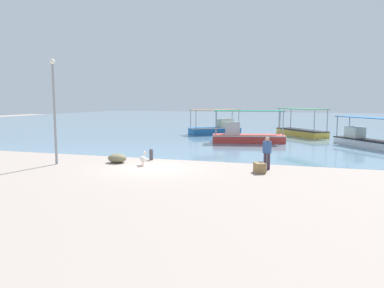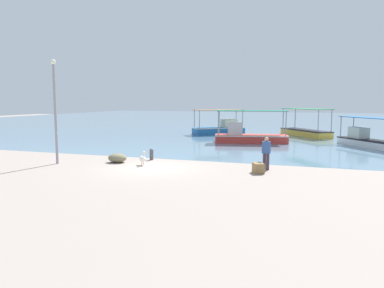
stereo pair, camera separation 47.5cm
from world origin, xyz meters
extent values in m
plane|color=gray|center=(0.00, 0.00, 0.00)|extent=(120.00, 120.00, 0.00)
cube|color=slate|center=(0.00, 48.00, 0.00)|extent=(110.00, 90.00, 0.00)
cube|color=red|center=(2.85, 13.54, 0.33)|extent=(6.24, 3.26, 0.65)
cube|color=silver|center=(2.85, 13.54, 0.61)|extent=(6.29, 3.30, 0.08)
cylinder|color=#99999E|center=(5.32, 14.99, 1.65)|extent=(0.08, 0.08, 2.00)
cylinder|color=#99999E|center=(5.70, 13.29, 1.65)|extent=(0.08, 0.08, 2.00)
cylinder|color=#99999E|center=(0.00, 13.78, 1.65)|extent=(0.08, 0.08, 2.00)
cylinder|color=#99999E|center=(0.39, 12.08, 1.65)|extent=(0.08, 0.08, 2.00)
cube|color=#116F52|center=(2.85, 13.54, 2.67)|extent=(6.07, 3.31, 0.05)
cube|color=beige|center=(1.55, 13.24, 1.16)|extent=(1.49, 1.62, 1.02)
cube|color=#2268AF|center=(-1.79, 20.25, 0.36)|extent=(5.35, 4.67, 0.70)
cube|color=silver|center=(-1.79, 20.25, 0.67)|extent=(5.41, 4.72, 0.08)
cylinder|color=#99999E|center=(-3.21, 18.17, 1.62)|extent=(0.08, 0.08, 1.82)
cylinder|color=#99999E|center=(-4.19, 19.47, 1.62)|extent=(0.08, 0.08, 1.82)
cylinder|color=#99999E|center=(0.61, 21.03, 1.62)|extent=(0.08, 0.08, 1.82)
cylinder|color=#99999E|center=(-0.37, 22.34, 1.62)|extent=(0.08, 0.08, 1.82)
cube|color=olive|center=(-1.79, 20.25, 2.55)|extent=(5.25, 4.63, 0.05)
cube|color=beige|center=(-0.84, 20.97, 1.12)|extent=(1.94, 1.91, 0.83)
cube|color=gold|center=(6.95, 20.96, 0.32)|extent=(5.19, 5.91, 0.63)
cube|color=black|center=(6.95, 20.96, 0.59)|extent=(5.25, 5.97, 0.08)
cylinder|color=#99999E|center=(4.61, 22.73, 1.65)|extent=(0.08, 0.08, 2.03)
cylinder|color=#99999E|center=(5.76, 23.65, 1.65)|extent=(0.08, 0.08, 2.03)
cylinder|color=#99999E|center=(8.14, 18.27, 1.65)|extent=(0.08, 0.08, 2.03)
cylinder|color=#99999E|center=(9.30, 19.20, 1.65)|extent=(0.08, 0.08, 2.03)
cube|color=#207942|center=(6.95, 20.96, 2.69)|extent=(5.15, 5.82, 0.05)
cube|color=white|center=(11.99, 13.35, 0.29)|extent=(4.61, 5.73, 0.57)
cube|color=black|center=(11.99, 13.35, 0.53)|extent=(4.67, 5.78, 0.08)
cylinder|color=#99999E|center=(10.93, 15.94, 1.39)|extent=(0.08, 0.08, 1.64)
cylinder|color=#99999E|center=(9.92, 15.24, 1.39)|extent=(0.08, 0.08, 1.64)
cube|color=#174E86|center=(11.99, 13.35, 2.23)|extent=(4.58, 5.62, 0.05)
cube|color=silver|center=(11.22, 14.45, 1.00)|extent=(1.59, 1.67, 0.87)
cylinder|color=#E0997A|center=(-0.83, 0.68, 0.11)|extent=(0.03, 0.03, 0.22)
cylinder|color=#E0997A|center=(-0.89, 0.59, 0.11)|extent=(0.03, 0.03, 0.22)
ellipsoid|color=white|center=(-0.83, 0.62, 0.36)|extent=(0.62, 0.55, 0.32)
ellipsoid|color=white|center=(-1.04, 0.76, 0.38)|extent=(0.20, 0.19, 0.10)
cylinder|color=white|center=(-0.71, 0.53, 0.58)|extent=(0.07, 0.07, 0.26)
sphere|color=white|center=(-0.71, 0.53, 0.74)|extent=(0.11, 0.11, 0.11)
cone|color=#E5933F|center=(-0.57, 0.44, 0.73)|extent=(0.28, 0.22, 0.06)
cylinder|color=gray|center=(-5.61, -0.49, 2.76)|extent=(0.14, 0.14, 5.52)
sphere|color=#EAEACC|center=(-5.61, -0.49, 5.63)|extent=(0.28, 0.28, 0.28)
cylinder|color=#47474C|center=(-1.16, 2.44, 0.27)|extent=(0.23, 0.23, 0.54)
sphere|color=#4C4C51|center=(-1.16, 2.44, 0.57)|extent=(0.24, 0.24, 0.24)
cylinder|color=#3E2D3B|center=(5.68, 1.45, 0.42)|extent=(0.16, 0.16, 0.85)
cylinder|color=#3E2D3B|center=(5.86, 1.42, 0.42)|extent=(0.16, 0.16, 0.85)
cube|color=#315290|center=(5.77, 1.44, 1.16)|extent=(0.43, 0.28, 0.62)
sphere|color=tan|center=(5.77, 1.44, 1.58)|extent=(0.22, 0.22, 0.22)
ellipsoid|color=#706A4E|center=(-2.61, 0.95, 0.26)|extent=(1.08, 0.92, 0.52)
cube|color=olive|center=(5.53, 0.44, 0.25)|extent=(0.70, 0.79, 0.50)
camera|label=1|loc=(7.88, -17.83, 3.57)|focal=35.00mm
camera|label=2|loc=(8.33, -17.68, 3.57)|focal=35.00mm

